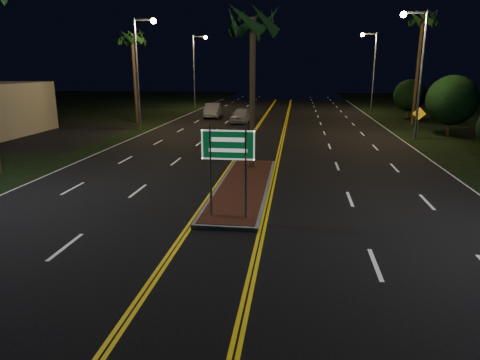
% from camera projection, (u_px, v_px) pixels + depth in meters
% --- Properties ---
extents(ground, '(120.00, 120.00, 0.00)m').
position_uv_depth(ground, '(213.00, 255.00, 12.23)').
color(ground, black).
rests_on(ground, ground).
extents(median_island, '(2.25, 10.25, 0.17)m').
position_uv_depth(median_island, '(243.00, 187.00, 18.91)').
color(median_island, gray).
rests_on(median_island, ground).
extents(highway_sign, '(1.80, 0.08, 3.20)m').
position_uv_depth(highway_sign, '(228.00, 154.00, 14.29)').
color(highway_sign, gray).
rests_on(highway_sign, ground).
extents(streetlight_left_mid, '(1.91, 0.44, 9.00)m').
position_uv_depth(streetlight_left_mid, '(141.00, 61.00, 35.11)').
color(streetlight_left_mid, gray).
rests_on(streetlight_left_mid, ground).
extents(streetlight_left_far, '(1.91, 0.44, 9.00)m').
position_uv_depth(streetlight_left_far, '(197.00, 63.00, 54.27)').
color(streetlight_left_far, gray).
rests_on(streetlight_left_far, ground).
extents(streetlight_right_mid, '(1.91, 0.44, 9.00)m').
position_uv_depth(streetlight_right_mid, '(417.00, 60.00, 30.50)').
color(streetlight_right_mid, gray).
rests_on(streetlight_right_mid, ground).
extents(streetlight_right_far, '(1.91, 0.44, 9.00)m').
position_uv_depth(streetlight_right_far, '(371.00, 63.00, 49.66)').
color(streetlight_right_far, gray).
rests_on(streetlight_right_far, ground).
extents(palm_median, '(2.40, 2.40, 8.30)m').
position_uv_depth(palm_median, '(253.00, 22.00, 20.42)').
color(palm_median, '#382819').
rests_on(palm_median, ground).
extents(palm_left_far, '(2.40, 2.40, 8.80)m').
position_uv_depth(palm_left_far, '(132.00, 38.00, 38.69)').
color(palm_left_far, '#382819').
rests_on(palm_left_far, ground).
extents(palm_right_far, '(2.40, 2.40, 10.30)m').
position_uv_depth(palm_right_far, '(423.00, 20.00, 36.99)').
color(palm_right_far, '#382819').
rests_on(palm_right_far, ground).
extents(shrub_mid, '(3.78, 3.78, 4.62)m').
position_uv_depth(shrub_mid, '(452.00, 100.00, 32.74)').
color(shrub_mid, '#382819').
rests_on(shrub_mid, ground).
extents(shrub_far, '(3.24, 3.24, 3.96)m').
position_uv_depth(shrub_far, '(410.00, 95.00, 44.36)').
color(shrub_far, '#382819').
rests_on(shrub_far, ground).
extents(car_near, '(2.49, 5.06, 1.64)m').
position_uv_depth(car_near, '(241.00, 114.00, 41.04)').
color(car_near, silver).
rests_on(car_near, ground).
extents(car_far, '(2.67, 5.25, 1.68)m').
position_uv_depth(car_far, '(212.00, 109.00, 45.37)').
color(car_far, '#B1B4BB').
rests_on(car_far, ground).
extents(warning_sign, '(0.90, 0.41, 2.30)m').
position_uv_depth(warning_sign, '(419.00, 118.00, 32.03)').
color(warning_sign, gray).
rests_on(warning_sign, ground).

